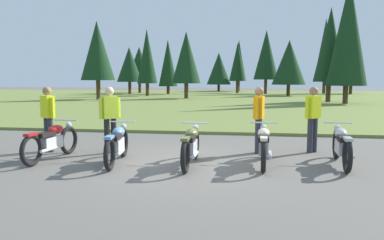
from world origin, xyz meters
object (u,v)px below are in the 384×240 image
(motorcycle_olive, at_px, (191,145))
(rider_in_hivis_vest, at_px, (48,115))
(rider_checking_bike, at_px, (259,116))
(rider_near_row_end, at_px, (313,115))
(motorcycle_sky_blue, at_px, (117,144))
(motorcycle_cream, at_px, (264,145))
(motorcycle_silver, at_px, (342,145))
(rider_with_back_turned, at_px, (110,116))
(motorcycle_red, at_px, (52,141))

(motorcycle_olive, height_order, rider_in_hivis_vest, rider_in_hivis_vest)
(rider_checking_bike, relative_size, rider_near_row_end, 1.00)
(motorcycle_sky_blue, relative_size, motorcycle_cream, 1.00)
(motorcycle_silver, height_order, rider_with_back_turned, rider_with_back_turned)
(rider_checking_bike, xyz_separation_m, rider_in_hivis_vest, (-5.33, -0.60, 0.00))
(motorcycle_silver, xyz_separation_m, rider_near_row_end, (-0.39, 1.41, 0.51))
(motorcycle_olive, xyz_separation_m, motorcycle_cream, (1.55, 0.27, 0.00))
(rider_near_row_end, bearing_deg, motorcycle_cream, -128.33)
(rider_with_back_turned, bearing_deg, motorcycle_sky_blue, -62.11)
(motorcycle_olive, height_order, rider_with_back_turned, rider_with_back_turned)
(motorcycle_cream, height_order, rider_in_hivis_vest, rider_in_hivis_vest)
(motorcycle_red, relative_size, motorcycle_cream, 1.00)
(motorcycle_cream, xyz_separation_m, rider_near_row_end, (1.28, 1.61, 0.51))
(motorcycle_olive, relative_size, rider_near_row_end, 1.26)
(motorcycle_cream, height_order, rider_with_back_turned, rider_with_back_turned)
(motorcycle_silver, height_order, rider_in_hivis_vest, rider_in_hivis_vest)
(motorcycle_red, relative_size, rider_checking_bike, 1.26)
(motorcycle_olive, bearing_deg, motorcycle_sky_blue, -178.67)
(rider_with_back_turned, bearing_deg, rider_checking_bike, 8.63)
(rider_near_row_end, height_order, rider_in_hivis_vest, same)
(motorcycle_sky_blue, distance_m, rider_in_hivis_vest, 2.49)
(motorcycle_silver, xyz_separation_m, rider_checking_bike, (-1.75, 1.11, 0.51))
(motorcycle_silver, distance_m, rider_checking_bike, 2.13)
(motorcycle_red, xyz_separation_m, rider_with_back_turned, (1.06, 0.94, 0.51))
(motorcycle_sky_blue, bearing_deg, rider_near_row_end, 23.22)
(rider_near_row_end, xyz_separation_m, rider_with_back_turned, (-5.04, -0.86, 0.00))
(rider_with_back_turned, bearing_deg, motorcycle_olive, -24.88)
(rider_in_hivis_vest, bearing_deg, rider_checking_bike, 6.42)
(motorcycle_sky_blue, distance_m, motorcycle_olive, 1.65)
(motorcycle_sky_blue, bearing_deg, motorcycle_cream, 5.47)
(motorcycle_cream, distance_m, rider_checking_bike, 1.41)
(motorcycle_olive, bearing_deg, motorcycle_red, 178.50)
(motorcycle_red, relative_size, rider_near_row_end, 1.26)
(rider_near_row_end, relative_size, rider_with_back_turned, 1.00)
(motorcycle_red, height_order, rider_with_back_turned, rider_with_back_turned)
(motorcycle_sky_blue, xyz_separation_m, rider_in_hivis_vest, (-2.21, 1.02, 0.51))
(motorcycle_red, bearing_deg, motorcycle_olive, -1.50)
(motorcycle_silver, bearing_deg, motorcycle_olive, -171.59)
(motorcycle_cream, xyz_separation_m, rider_in_hivis_vest, (-5.41, 0.72, 0.51))
(rider_in_hivis_vest, bearing_deg, rider_near_row_end, 7.65)
(motorcycle_red, distance_m, rider_near_row_end, 6.38)
(motorcycle_red, bearing_deg, rider_near_row_end, 16.41)
(motorcycle_red, height_order, motorcycle_silver, same)
(rider_with_back_turned, bearing_deg, rider_near_row_end, 9.65)
(motorcycle_cream, bearing_deg, motorcycle_silver, 7.10)
(motorcycle_silver, relative_size, rider_in_hivis_vest, 1.26)
(motorcycle_red, distance_m, motorcycle_cream, 4.83)
(motorcycle_sky_blue, relative_size, rider_checking_bike, 1.25)
(motorcycle_olive, xyz_separation_m, rider_checking_bike, (1.47, 1.58, 0.51))
(motorcycle_sky_blue, relative_size, rider_near_row_end, 1.25)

